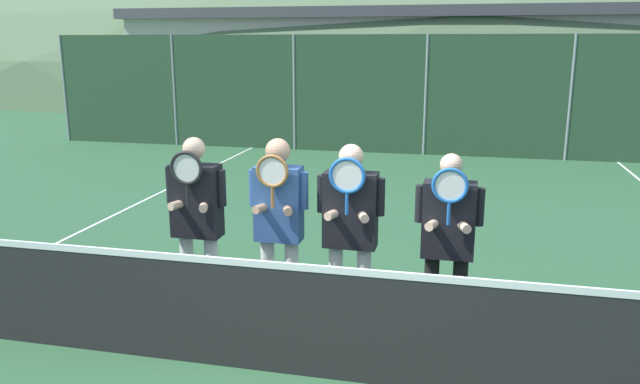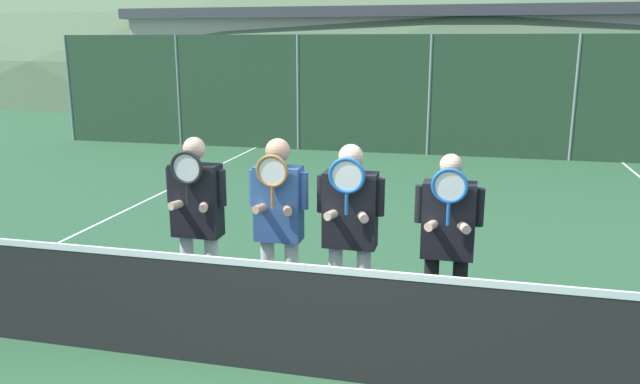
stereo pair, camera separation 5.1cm
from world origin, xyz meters
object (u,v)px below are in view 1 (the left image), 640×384
object	(u,v)px
car_left_of_center	(432,105)
car_far_left	(264,102)
player_center_left	(279,218)
player_leftmost	(197,215)
car_center	(620,111)
player_center_right	(350,224)
player_rightmost	(448,236)

from	to	relation	value
car_left_of_center	car_far_left	bearing A→B (deg)	176.98
player_center_left	player_leftmost	bearing A→B (deg)	-177.00
player_center_left	car_far_left	size ratio (longest dim) A/B	0.39
player_center_left	car_center	distance (m)	13.79
player_center_right	player_rightmost	distance (m)	0.86
player_leftmost	player_center_right	distance (m)	1.46
player_center_right	car_left_of_center	bearing A→B (deg)	89.81
player_leftmost	car_center	bearing A→B (deg)	63.20
player_center_right	player_rightmost	bearing A→B (deg)	-1.02
player_rightmost	player_leftmost	bearing A→B (deg)	-179.32
player_leftmost	player_center_right	size ratio (longest dim) A/B	1.01
player_center_left	car_left_of_center	world-z (taller)	car_left_of_center
player_center_right	car_far_left	world-z (taller)	player_center_right
player_leftmost	car_far_left	world-z (taller)	player_leftmost
player_center_left	car_far_left	xyz separation A→B (m)	(-4.34, 12.82, -0.21)
player_leftmost	car_far_left	xyz separation A→B (m)	(-3.55, 12.86, -0.20)
player_leftmost	car_far_left	size ratio (longest dim) A/B	0.38
player_center_left	player_center_right	size ratio (longest dim) A/B	1.02
car_left_of_center	car_center	xyz separation A→B (m)	(4.89, 0.05, -0.06)
player_leftmost	player_center_left	size ratio (longest dim) A/B	0.99
player_rightmost	car_left_of_center	distance (m)	12.59
player_center_left	player_rightmost	xyz separation A→B (m)	(1.53, -0.01, -0.06)
player_rightmost	car_center	size ratio (longest dim) A/B	0.40
player_rightmost	car_left_of_center	world-z (taller)	car_left_of_center
car_left_of_center	car_center	world-z (taller)	car_left_of_center
player_rightmost	player_center_right	bearing A→B (deg)	178.98
car_far_left	player_center_left	bearing A→B (deg)	-71.29
player_leftmost	car_left_of_center	world-z (taller)	car_left_of_center
player_center_left	car_left_of_center	size ratio (longest dim) A/B	0.40
player_center_right	player_rightmost	xyz separation A→B (m)	(0.86, -0.02, -0.05)
car_far_left	car_left_of_center	xyz separation A→B (m)	(5.05, -0.27, 0.07)
player_rightmost	car_far_left	xyz separation A→B (m)	(-5.87, 12.83, -0.15)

